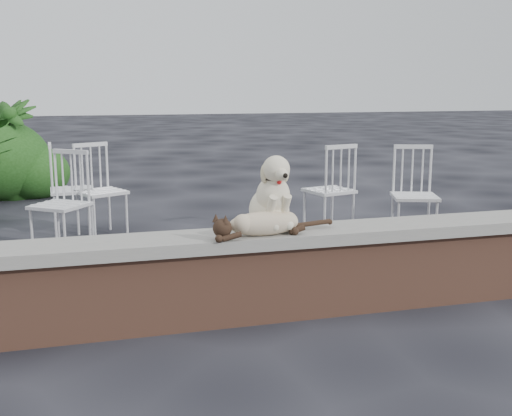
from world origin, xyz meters
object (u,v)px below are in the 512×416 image
object	(u,v)px
chair_a	(101,190)
chair_c	(329,189)
cat	(264,222)
chair_e	(72,189)
chair_d	(415,195)
potted_plant_b	(11,149)
dog	(269,191)
chair_b	(60,203)

from	to	relation	value
chair_a	chair_c	distance (m)	2.33
cat	chair_c	bearing A→B (deg)	51.32
cat	chair_e	size ratio (longest dim) A/B	1.09
chair_d	chair_e	size ratio (longest dim) A/B	1.00
chair_a	chair_c	size ratio (longest dim) A/B	1.00
chair_e	chair_d	bearing A→B (deg)	-114.45
potted_plant_b	chair_e	bearing A→B (deg)	-71.30
dog	cat	bearing A→B (deg)	-125.48
chair_e	chair_c	size ratio (longest dim) A/B	1.00
cat	potted_plant_b	xyz separation A→B (m)	(-2.02, 5.33, -0.00)
chair_e	chair_b	size ratio (longest dim) A/B	1.00
chair_d	chair_a	xyz separation A→B (m)	(-2.94, 1.09, 0.00)
dog	chair_a	distance (m)	2.81
cat	chair_a	xyz separation A→B (m)	(-0.92, 2.75, -0.20)
dog	chair_b	size ratio (longest dim) A/B	0.54
cat	chair_c	distance (m)	2.60
chair_e	potted_plant_b	world-z (taller)	potted_plant_b
chair_e	chair_a	size ratio (longest dim) A/B	1.00
dog	chair_c	size ratio (longest dim) A/B	0.54
cat	potted_plant_b	bearing A→B (deg)	103.37
dog	chair_d	bearing A→B (deg)	30.55
dog	chair_c	bearing A→B (deg)	51.09
cat	chair_d	world-z (taller)	chair_d
chair_d	chair_b	size ratio (longest dim) A/B	1.00
cat	chair_c	size ratio (longest dim) A/B	1.09
dog	chair_c	xyz separation A→B (m)	(1.27, 2.06, -0.37)
potted_plant_b	chair_d	bearing A→B (deg)	-42.19
chair_d	dog	bearing A→B (deg)	-123.06
chair_b	chair_c	world-z (taller)	same
chair_a	potted_plant_b	bearing A→B (deg)	87.09
dog	chair_e	world-z (taller)	dog
dog	chair_b	bearing A→B (deg)	117.97
chair_e	chair_b	bearing A→B (deg)	170.70
dog	chair_b	xyz separation A→B (m)	(-1.39, 1.96, -0.37)
chair_b	chair_c	size ratio (longest dim) A/B	1.00
chair_a	chair_c	xyz separation A→B (m)	(2.27, -0.54, 0.00)
dog	chair_d	world-z (taller)	dog
cat	chair_d	size ratio (longest dim) A/B	1.09
chair_b	dog	bearing A→B (deg)	-17.58
chair_e	potted_plant_b	xyz separation A→B (m)	(-0.81, 2.38, 0.20)
dog	chair_a	size ratio (longest dim) A/B	0.54
cat	chair_b	xyz separation A→B (m)	(-1.31, 2.11, -0.20)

